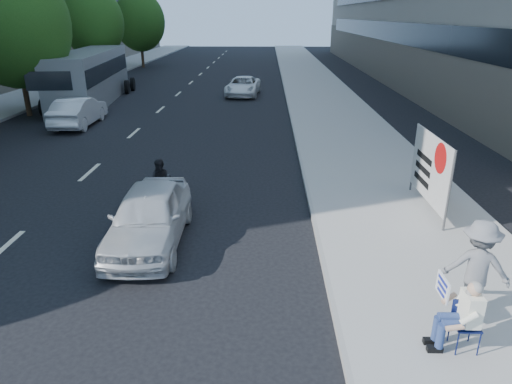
{
  "coord_description": "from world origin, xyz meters",
  "views": [
    {
      "loc": [
        0.1,
        -7.97,
        5.49
      ],
      "look_at": [
        -0.17,
        3.4,
        1.05
      ],
      "focal_mm": 32.0,
      "sensor_mm": 36.0,
      "label": 1
    }
  ],
  "objects_px": {
    "white_sedan_mid": "(78,111)",
    "bus": "(91,77)",
    "motorcycle": "(162,184)",
    "protest_banner": "(430,168)",
    "jogger": "(477,267)",
    "pedestrian_woman": "(444,174)",
    "seated_protester": "(461,311)",
    "white_sedan_near": "(149,216)",
    "white_sedan_far": "(243,86)"
  },
  "relations": [
    {
      "from": "white_sedan_far",
      "to": "protest_banner",
      "type": "bearing_deg",
      "value": -68.16
    },
    {
      "from": "white_sedan_near",
      "to": "white_sedan_mid",
      "type": "height_order",
      "value": "white_sedan_mid"
    },
    {
      "from": "motorcycle",
      "to": "white_sedan_far",
      "type": "bearing_deg",
      "value": 84.7
    },
    {
      "from": "protest_banner",
      "to": "white_sedan_far",
      "type": "bearing_deg",
      "value": 107.07
    },
    {
      "from": "bus",
      "to": "white_sedan_near",
      "type": "bearing_deg",
      "value": -72.73
    },
    {
      "from": "white_sedan_far",
      "to": "seated_protester",
      "type": "bearing_deg",
      "value": -74.7
    },
    {
      "from": "seated_protester",
      "to": "white_sedan_far",
      "type": "bearing_deg",
      "value": 100.53
    },
    {
      "from": "seated_protester",
      "to": "bus",
      "type": "distance_m",
      "value": 28.2
    },
    {
      "from": "white_sedan_mid",
      "to": "pedestrian_woman",
      "type": "bearing_deg",
      "value": 145.12
    },
    {
      "from": "white_sedan_near",
      "to": "bus",
      "type": "bearing_deg",
      "value": 112.27
    },
    {
      "from": "seated_protester",
      "to": "jogger",
      "type": "height_order",
      "value": "jogger"
    },
    {
      "from": "seated_protester",
      "to": "pedestrian_woman",
      "type": "relative_size",
      "value": 0.86
    },
    {
      "from": "seated_protester",
      "to": "white_sedan_mid",
      "type": "bearing_deg",
      "value": 127.53
    },
    {
      "from": "seated_protester",
      "to": "jogger",
      "type": "relative_size",
      "value": 0.69
    },
    {
      "from": "motorcycle",
      "to": "seated_protester",
      "type": "bearing_deg",
      "value": -46.83
    },
    {
      "from": "protest_banner",
      "to": "white_sedan_mid",
      "type": "xyz_separation_m",
      "value": [
        -14.57,
        11.07,
        -0.65
      ]
    },
    {
      "from": "seated_protester",
      "to": "motorcycle",
      "type": "bearing_deg",
      "value": 134.36
    },
    {
      "from": "white_sedan_near",
      "to": "bus",
      "type": "distance_m",
      "value": 21.75
    },
    {
      "from": "white_sedan_far",
      "to": "motorcycle",
      "type": "bearing_deg",
      "value": -89.34
    },
    {
      "from": "pedestrian_woman",
      "to": "bus",
      "type": "xyz_separation_m",
      "value": [
        -17.04,
        17.02,
        0.73
      ]
    },
    {
      "from": "protest_banner",
      "to": "bus",
      "type": "height_order",
      "value": "bus"
    },
    {
      "from": "protest_banner",
      "to": "white_sedan_near",
      "type": "xyz_separation_m",
      "value": [
        -7.63,
        -2.06,
        -0.67
      ]
    },
    {
      "from": "white_sedan_mid",
      "to": "motorcycle",
      "type": "distance_m",
      "value": 12.45
    },
    {
      "from": "jogger",
      "to": "white_sedan_far",
      "type": "bearing_deg",
      "value": -60.17
    },
    {
      "from": "white_sedan_near",
      "to": "white_sedan_mid",
      "type": "relative_size",
      "value": 0.95
    },
    {
      "from": "pedestrian_woman",
      "to": "white_sedan_near",
      "type": "relative_size",
      "value": 0.35
    },
    {
      "from": "protest_banner",
      "to": "white_sedan_far",
      "type": "distance_m",
      "value": 21.91
    },
    {
      "from": "white_sedan_far",
      "to": "bus",
      "type": "xyz_separation_m",
      "value": [
        -9.85,
        -3.05,
        0.97
      ]
    },
    {
      "from": "jogger",
      "to": "protest_banner",
      "type": "relative_size",
      "value": 0.62
    },
    {
      "from": "seated_protester",
      "to": "jogger",
      "type": "bearing_deg",
      "value": 57.85
    },
    {
      "from": "white_sedan_mid",
      "to": "bus",
      "type": "relative_size",
      "value": 0.37
    },
    {
      "from": "protest_banner",
      "to": "motorcycle",
      "type": "bearing_deg",
      "value": 175.9
    },
    {
      "from": "seated_protester",
      "to": "white_sedan_far",
      "type": "height_order",
      "value": "seated_protester"
    },
    {
      "from": "white_sedan_near",
      "to": "motorcycle",
      "type": "bearing_deg",
      "value": 94.46
    },
    {
      "from": "seated_protester",
      "to": "white_sedan_near",
      "type": "relative_size",
      "value": 0.3
    },
    {
      "from": "pedestrian_woman",
      "to": "white_sedan_near",
      "type": "height_order",
      "value": "pedestrian_woman"
    },
    {
      "from": "white_sedan_near",
      "to": "bus",
      "type": "height_order",
      "value": "bus"
    },
    {
      "from": "protest_banner",
      "to": "white_sedan_far",
      "type": "height_order",
      "value": "protest_banner"
    },
    {
      "from": "motorcycle",
      "to": "bus",
      "type": "xyz_separation_m",
      "value": [
        -8.39,
        17.32,
        1.0
      ]
    },
    {
      "from": "white_sedan_mid",
      "to": "motorcycle",
      "type": "bearing_deg",
      "value": 121.22
    },
    {
      "from": "bus",
      "to": "pedestrian_woman",
      "type": "bearing_deg",
      "value": -51.13
    },
    {
      "from": "jogger",
      "to": "white_sedan_far",
      "type": "relative_size",
      "value": 0.4
    },
    {
      "from": "jogger",
      "to": "white_sedan_near",
      "type": "distance_m",
      "value": 7.51
    },
    {
      "from": "motorcycle",
      "to": "jogger",
      "type": "bearing_deg",
      "value": -38.96
    },
    {
      "from": "motorcycle",
      "to": "protest_banner",
      "type": "bearing_deg",
      "value": -5.29
    },
    {
      "from": "white_sedan_far",
      "to": "motorcycle",
      "type": "distance_m",
      "value": 20.42
    },
    {
      "from": "jogger",
      "to": "pedestrian_woman",
      "type": "xyz_separation_m",
      "value": [
        1.49,
        5.85,
        -0.18
      ]
    },
    {
      "from": "pedestrian_woman",
      "to": "protest_banner",
      "type": "relative_size",
      "value": 0.5
    },
    {
      "from": "jogger",
      "to": "white_sedan_near",
      "type": "bearing_deg",
      "value": -5.52
    },
    {
      "from": "white_sedan_far",
      "to": "pedestrian_woman",
      "type": "bearing_deg",
      "value": -65.52
    }
  ]
}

